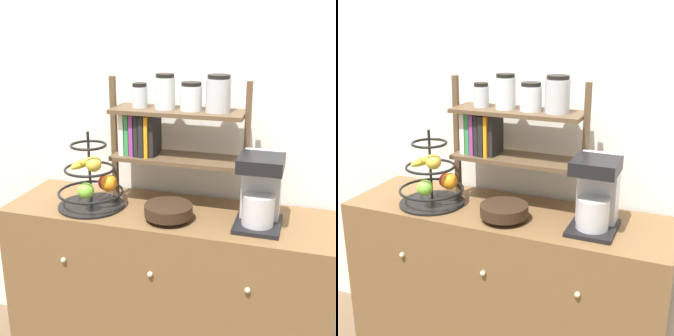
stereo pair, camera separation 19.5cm
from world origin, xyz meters
The scene contains 6 objects.
wall_back centered at (0.00, 0.49, 1.30)m, with size 7.00×0.05×2.60m, color silver.
sideboard centered at (0.00, 0.22, 0.43)m, with size 1.46×0.46×0.87m.
coffee_maker centered at (0.41, 0.20, 1.02)m, with size 0.19×0.23×0.30m.
fruit_stand centered at (-0.33, 0.17, 0.98)m, with size 0.30×0.30×0.35m.
wooden_bowl centered at (0.04, 0.13, 0.91)m, with size 0.20×0.20×0.07m.
shelf_hutch centered at (-0.01, 0.32, 1.25)m, with size 0.63×0.20×0.59m.
Camera 1 is at (0.58, -1.61, 1.68)m, focal length 50.00 mm.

